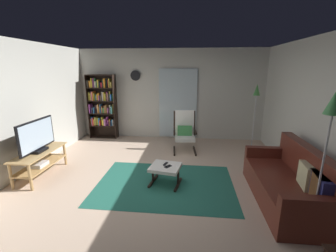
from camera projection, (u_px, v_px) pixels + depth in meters
ground_plane at (156, 184)px, 4.10m from camera, size 7.02×7.02×0.00m
wall_back at (171, 95)px, 6.56m from camera, size 5.60×0.06×2.60m
wall_left at (7, 112)px, 4.04m from camera, size 0.06×6.00×2.60m
wall_right at (325, 119)px, 3.50m from camera, size 0.06×6.00×2.60m
glass_door_panel at (178, 104)px, 6.54m from camera, size 1.10×0.01×2.00m
area_rug at (165, 184)px, 4.11m from camera, size 2.48×1.73×0.01m
tv_stand at (40, 160)px, 4.35m from camera, size 0.46×1.19×0.50m
television at (37, 137)px, 4.24m from camera, size 0.20×0.97×0.62m
bookshelf_near_tv at (102, 104)px, 6.64m from camera, size 0.81×0.30×1.88m
leather_sofa at (290, 184)px, 3.48m from camera, size 0.82×1.86×0.90m
lounge_armchair at (185, 130)px, 5.67m from camera, size 0.61×0.70×1.02m
ottoman at (165, 169)px, 4.05m from camera, size 0.60×0.57×0.36m
tv_remote at (166, 164)px, 4.09m from camera, size 0.08×0.15×0.02m
cell_phone at (168, 166)px, 3.99m from camera, size 0.14×0.15×0.01m
floor_lamp_by_sofa at (331, 120)px, 2.51m from camera, size 0.22×0.22×1.84m
floor_lamp_by_shelf at (256, 99)px, 5.55m from camera, size 0.22×0.22×1.69m
wall_clock at (135, 76)px, 6.45m from camera, size 0.29×0.03×0.29m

